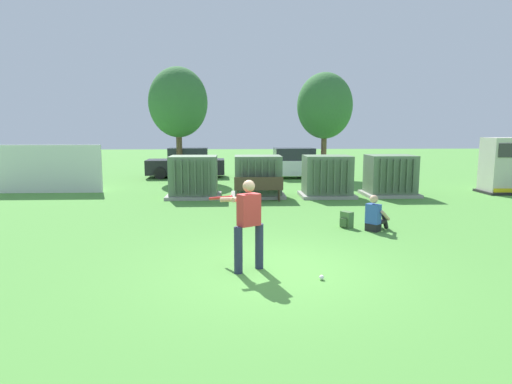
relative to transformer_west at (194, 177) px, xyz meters
The scene contains 16 objects.
ground_plane 9.35m from the transformer_west, 75.28° to the right, with size 96.00×96.00×0.00m, color #51933D.
fence_panel 6.54m from the transformer_west, 166.84° to the left, with size 4.80×0.12×2.00m, color white.
transformer_west is the anchor object (origin of this frame).
transformer_mid_west 2.50m from the transformer_west, ahead, with size 2.10×1.70×1.62m.
transformer_mid_east 5.23m from the transformer_west, ahead, with size 2.10×1.70×1.62m.
transformer_east 7.81m from the transformer_west, ahead, with size 2.10×1.70×1.62m.
generator_enclosure 12.68m from the transformer_west, ahead, with size 1.60×1.40×2.30m.
park_bench 2.72m from the transformer_west, 23.75° to the right, with size 1.81×0.43×0.92m.
batter 9.15m from the transformer_west, 78.47° to the right, with size 1.10×1.47×1.74m.
sports_ball 10.12m from the transformer_west, 71.87° to the right, with size 0.09×0.09×0.09m, color white.
seated_spectator 7.92m from the transformer_west, 47.89° to the right, with size 0.75×0.73×0.96m.
backpack 7.21m from the transformer_west, 49.87° to the right, with size 0.37×0.38×0.44m.
tree_left 7.11m from the transformer_west, 101.87° to the left, with size 3.04×3.04×5.81m.
tree_center_left 9.51m from the transformer_west, 44.81° to the left, with size 2.93×2.93×5.59m.
parked_car_leftmost 7.17m from the transformer_west, 98.36° to the left, with size 4.26×2.04×1.62m.
parked_car_left_of_center 8.06m from the transformer_west, 54.35° to the left, with size 4.25×2.01×1.62m.
Camera 1 is at (-0.76, -8.04, 2.70)m, focal length 30.75 mm.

